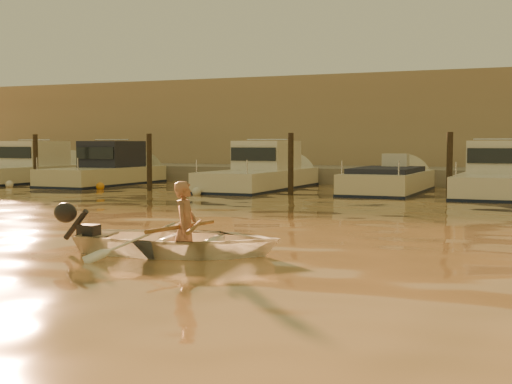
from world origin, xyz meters
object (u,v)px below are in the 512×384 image
at_px(moored_boat_3, 388,186).
at_px(waterfront_building, 387,128).
at_px(moored_boat_4, 496,176).
at_px(dinghy, 179,240).
at_px(moored_boat_2, 260,172).
at_px(moored_boat_1, 104,169).
at_px(person, 185,228).
at_px(moored_boat_0, 24,168).

bearing_deg(moored_boat_3, waterfront_building, 102.84).
height_order(moored_boat_4, waterfront_building, waterfront_building).
relative_size(dinghy, moored_boat_2, 0.42).
height_order(dinghy, waterfront_building, waterfront_building).
bearing_deg(moored_boat_1, waterfront_building, 50.80).
distance_m(moored_boat_2, moored_boat_4, 8.15).
distance_m(person, waterfront_building, 25.57).
height_order(dinghy, moored_boat_0, moored_boat_0).
bearing_deg(moored_boat_0, person, -42.78).
xyz_separation_m(dinghy, person, (0.10, 0.02, 0.20)).
bearing_deg(moored_boat_2, moored_boat_4, 0.00).
bearing_deg(moored_boat_3, dinghy, -90.16).
distance_m(dinghy, moored_boat_4, 14.81).
height_order(person, waterfront_building, waterfront_building).
relative_size(dinghy, moored_boat_0, 0.42).
bearing_deg(dinghy, moored_boat_1, 27.97).
relative_size(person, moored_boat_2, 0.19).
bearing_deg(moored_boat_2, moored_boat_0, 180.00).
height_order(dinghy, person, person).
distance_m(dinghy, moored_boat_2, 15.13).
bearing_deg(person, moored_boat_0, 36.70).
bearing_deg(moored_boat_4, dinghy, -103.65).
distance_m(moored_boat_2, moored_boat_3, 4.71).
distance_m(dinghy, moored_boat_0, 21.10).
bearing_deg(waterfront_building, person, -84.23).
relative_size(moored_boat_1, moored_boat_4, 0.99).
distance_m(dinghy, person, 0.22).
bearing_deg(dinghy, moored_boat_3, -10.69).
bearing_deg(waterfront_building, moored_boat_4, -61.56).
relative_size(moored_boat_0, moored_boat_1, 1.09).
xyz_separation_m(moored_boat_0, moored_boat_3, (15.47, 0.00, -0.40)).
bearing_deg(moored_boat_1, dinghy, -51.51).
xyz_separation_m(dinghy, waterfront_building, (-2.47, 25.39, 2.20)).
xyz_separation_m(person, moored_boat_3, (-0.06, 14.37, -0.18)).
distance_m(moored_boat_1, moored_boat_2, 6.78).
relative_size(moored_boat_2, moored_boat_4, 1.10).
xyz_separation_m(moored_boat_3, moored_boat_4, (3.45, 0.00, 0.40)).
height_order(person, moored_boat_4, moored_boat_4).
distance_m(moored_boat_0, moored_boat_3, 15.47).
distance_m(dinghy, moored_boat_1, 18.38).
height_order(moored_boat_3, moored_boat_4, moored_boat_4).
distance_m(person, moored_boat_0, 21.15).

